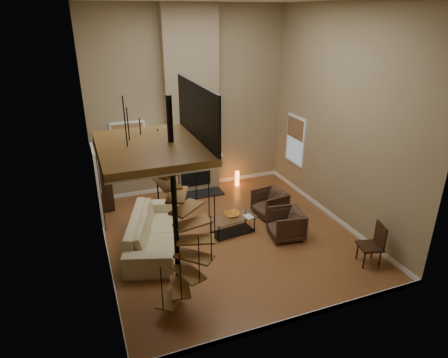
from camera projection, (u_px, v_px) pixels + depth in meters
name	position (u px, v px, depth m)	size (l,w,h in m)	color
ground	(230.00, 235.00, 9.98)	(6.00, 6.50, 0.01)	#985E31
back_wall	(190.00, 102.00, 11.68)	(6.00, 0.02, 5.50)	#958460
front_wall	(308.00, 185.00, 6.10)	(6.00, 0.02, 5.50)	#958460
left_wall	(93.00, 146.00, 7.90)	(0.02, 6.50, 5.50)	#958460
right_wall	(340.00, 119.00, 9.88)	(0.02, 6.50, 5.50)	#958460
baseboard_back	(193.00, 185.00, 12.73)	(6.00, 0.02, 0.12)	white
baseboard_front	(295.00, 319.00, 7.17)	(6.00, 0.02, 0.12)	white
baseboard_left	(109.00, 257.00, 8.97)	(0.02, 6.50, 0.12)	white
baseboard_right	(329.00, 213.00, 10.94)	(0.02, 6.50, 0.12)	white
chimney_breast	(192.00, 104.00, 11.52)	(1.60, 0.38, 5.50)	#8C795B
hearth	(199.00, 194.00, 12.17)	(1.50, 0.60, 0.04)	black
firebox	(196.00, 175.00, 12.21)	(0.95, 0.02, 0.72)	black
mantel	(196.00, 158.00, 11.91)	(1.70, 0.18, 0.06)	white
mirror_frame	(195.00, 132.00, 11.64)	(0.94, 0.94, 0.10)	black
mirror_disc	(195.00, 132.00, 11.65)	(0.80, 0.80, 0.01)	white
vase_left	(178.00, 155.00, 11.70)	(0.24, 0.24, 0.25)	black
vase_right	(214.00, 151.00, 12.09)	(0.20, 0.20, 0.21)	#1A5C5C
window_back	(129.00, 146.00, 11.47)	(1.02, 0.06, 1.52)	white
window_right	(295.00, 139.00, 12.03)	(0.06, 1.02, 1.52)	white
entry_door	(98.00, 188.00, 10.13)	(0.10, 1.05, 2.16)	white
loft	(157.00, 144.00, 6.48)	(1.70, 2.20, 1.09)	olive
spiral_stair	(176.00, 218.00, 7.15)	(1.47, 1.47, 4.06)	black
hutch	(103.00, 176.00, 11.08)	(0.39, 0.82, 1.83)	black
sofa	(154.00, 230.00, 9.42)	(2.80, 1.09, 0.82)	#C5B589
armchair_near	(272.00, 203.00, 10.88)	(0.78, 0.81, 0.73)	#422C1E
armchair_far	(289.00, 224.00, 9.79)	(0.80, 0.82, 0.75)	#422C1E
coffee_table	(233.00, 223.00, 9.98)	(1.24, 0.74, 0.44)	silver
bowl	(232.00, 215.00, 9.94)	(0.41, 0.41, 0.10)	#C27722
book	(248.00, 217.00, 9.90)	(0.20, 0.27, 0.03)	gray
floor_lamp	(156.00, 159.00, 11.02)	(0.43, 0.43, 1.76)	black
accent_lamp	(237.00, 178.00, 12.73)	(0.14, 0.14, 0.49)	orange
side_chair	(374.00, 243.00, 8.67)	(0.58, 0.58, 1.00)	black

